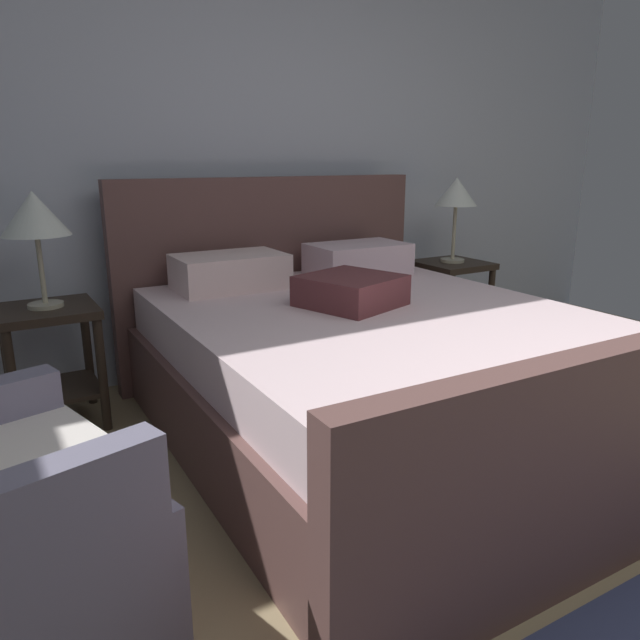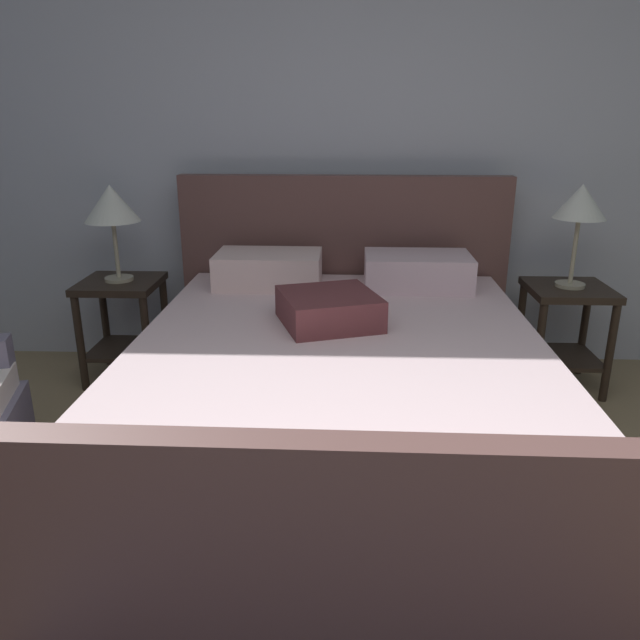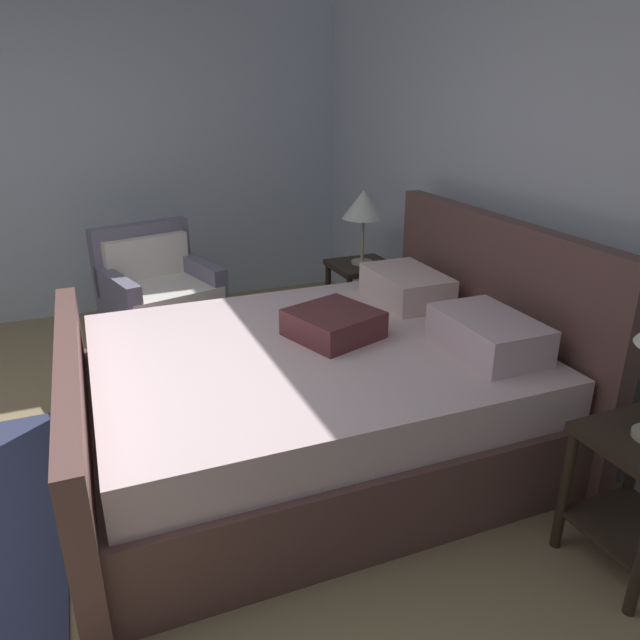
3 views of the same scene
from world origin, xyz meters
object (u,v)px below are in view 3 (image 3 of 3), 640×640
at_px(bed, 318,391).
at_px(armchair, 161,305).
at_px(nightstand_left, 361,289).
at_px(table_lamp_left, 363,206).

bearing_deg(bed, armchair, -161.18).
relative_size(bed, nightstand_left, 3.93).
xyz_separation_m(nightstand_left, table_lamp_left, (-0.00, 0.00, 0.62)).
distance_m(bed, table_lamp_left, 1.69).
bearing_deg(nightstand_left, table_lamp_left, 104.04).
bearing_deg(bed, table_lamp_left, 145.30).
relative_size(nightstand_left, table_lamp_left, 1.11).
distance_m(bed, nightstand_left, 1.54).
distance_m(table_lamp_left, armchair, 1.63).
bearing_deg(table_lamp_left, bed, -34.70).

